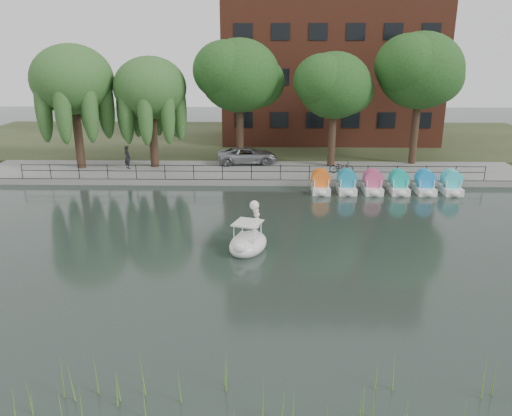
{
  "coord_description": "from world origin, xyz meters",
  "views": [
    {
      "loc": [
        0.97,
        -20.22,
        9.16
      ],
      "look_at": [
        0.5,
        4.0,
        1.3
      ],
      "focal_mm": 35.0,
      "sensor_mm": 36.0,
      "label": 1
    }
  ],
  "objects_px": {
    "minivan": "(248,154)",
    "bicycle": "(341,166)",
    "swan_boat": "(248,240)",
    "pedestrian": "(127,156)"
  },
  "relations": [
    {
      "from": "bicycle",
      "to": "swan_boat",
      "type": "relative_size",
      "value": 0.58
    },
    {
      "from": "minivan",
      "to": "bicycle",
      "type": "distance_m",
      "value": 7.55
    },
    {
      "from": "bicycle",
      "to": "swan_boat",
      "type": "distance_m",
      "value": 14.88
    },
    {
      "from": "bicycle",
      "to": "pedestrian",
      "type": "relative_size",
      "value": 0.87
    },
    {
      "from": "bicycle",
      "to": "minivan",
      "type": "bearing_deg",
      "value": 71.17
    },
    {
      "from": "minivan",
      "to": "swan_boat",
      "type": "height_order",
      "value": "swan_boat"
    },
    {
      "from": "minivan",
      "to": "swan_boat",
      "type": "distance_m",
      "value": 16.55
    },
    {
      "from": "pedestrian",
      "to": "swan_boat",
      "type": "bearing_deg",
      "value": 165.69
    },
    {
      "from": "swan_boat",
      "to": "bicycle",
      "type": "bearing_deg",
      "value": 83.93
    },
    {
      "from": "swan_boat",
      "to": "pedestrian",
      "type": "bearing_deg",
      "value": 142.17
    }
  ]
}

